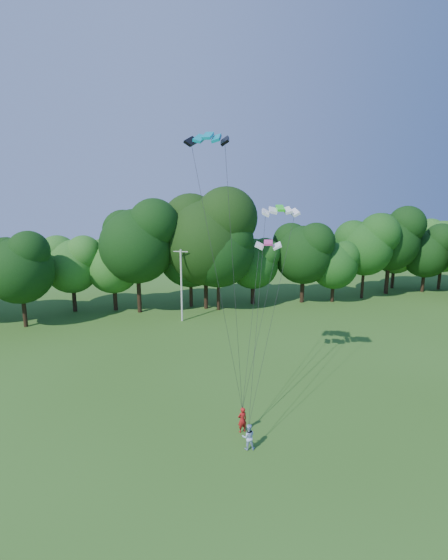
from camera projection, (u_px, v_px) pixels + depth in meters
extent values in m
plane|color=#2E5818|center=(248.00, 529.00, 20.55)|extent=(160.00, 160.00, 0.00)
cylinder|color=silver|center=(181.00, 286.00, 49.43)|extent=(0.21, 0.21, 8.32)
cube|color=silver|center=(181.00, 252.00, 48.52)|extent=(1.57, 0.70, 0.08)
imported|color=#B11716|center=(242.00, 420.00, 28.19)|extent=(0.71, 0.54, 1.73)
imported|color=#ACC5EE|center=(248.00, 437.00, 26.41)|extent=(0.89, 0.75, 1.64)
cube|color=#0593A9|center=(208.00, 136.00, 27.99)|extent=(3.04, 2.28, 0.60)
cube|color=#2CE622|center=(280.00, 208.00, 30.95)|extent=(2.78, 1.65, 0.43)
cube|color=#DF3E92|center=(268.00, 243.00, 33.07)|extent=(2.20, 1.57, 0.34)
cylinder|color=black|center=(206.00, 286.00, 54.55)|extent=(0.53, 0.53, 5.72)
ellipsoid|color=black|center=(205.00, 226.00, 52.82)|extent=(11.45, 11.45, 12.49)
cylinder|color=#352315|center=(393.00, 277.00, 64.97)|extent=(0.45, 0.45, 3.46)
ellipsoid|color=#306820|center=(396.00, 246.00, 63.93)|extent=(6.92, 6.92, 7.55)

